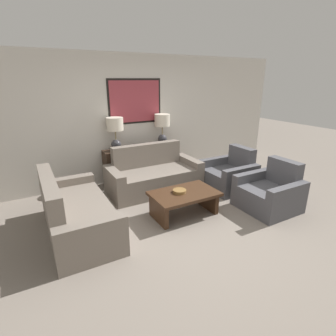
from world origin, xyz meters
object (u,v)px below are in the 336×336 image
at_px(console_table, 141,164).
at_px(armchair_near_back_wall, 229,175).
at_px(armchair_near_camera, 270,193).
at_px(couch_by_back_wall, 153,176).
at_px(table_lamp_left, 115,129).
at_px(decorative_bowl, 179,191).
at_px(coffee_table, 184,199).
at_px(couch_by_side, 75,214).
at_px(table_lamp_right, 162,125).

height_order(console_table, armchair_near_back_wall, armchair_near_back_wall).
bearing_deg(console_table, armchair_near_back_wall, -42.36).
bearing_deg(armchair_near_camera, couch_by_back_wall, 129.70).
height_order(table_lamp_left, decorative_bowl, table_lamp_left).
relative_size(console_table, coffee_table, 1.50).
bearing_deg(table_lamp_left, armchair_near_back_wall, -33.45).
xyz_separation_m(coffee_table, armchair_near_back_wall, (1.42, 0.51, -0.01)).
relative_size(table_lamp_left, couch_by_back_wall, 0.37).
bearing_deg(armchair_near_back_wall, decorative_bowl, -162.12).
bearing_deg(couch_by_side, armchair_near_camera, -15.33).
height_order(coffee_table, armchair_near_camera, armchair_near_camera).
bearing_deg(coffee_table, console_table, 89.52).
distance_m(couch_by_back_wall, armchair_near_camera, 2.20).
relative_size(decorative_bowl, armchair_near_back_wall, 0.24).
bearing_deg(table_lamp_left, console_table, 0.00).
bearing_deg(couch_by_back_wall, table_lamp_left, 130.89).
relative_size(console_table, armchair_near_back_wall, 1.81).
xyz_separation_m(couch_by_side, decorative_bowl, (1.59, -0.30, 0.13)).
bearing_deg(couch_by_back_wall, table_lamp_right, 49.11).
bearing_deg(armchair_near_camera, couch_by_side, 164.67).
bearing_deg(couch_by_back_wall, decorative_bowl, -94.32).
xyz_separation_m(table_lamp_left, couch_by_back_wall, (0.53, -0.62, -0.90)).
xyz_separation_m(console_table, armchair_near_camera, (1.40, -2.31, -0.10)).
bearing_deg(armchair_near_back_wall, table_lamp_right, 124.22).
bearing_deg(armchair_near_camera, coffee_table, 160.10).
xyz_separation_m(table_lamp_left, armchair_near_camera, (1.94, -2.31, -0.92)).
xyz_separation_m(table_lamp_right, armchair_near_back_wall, (0.87, -1.28, -0.92)).
bearing_deg(couch_by_side, console_table, 41.19).
distance_m(table_lamp_left, table_lamp_right, 1.07).
height_order(console_table, table_lamp_left, table_lamp_left).
relative_size(couch_by_back_wall, couch_by_side, 1.00).
relative_size(console_table, decorative_bowl, 7.44).
bearing_deg(armchair_near_camera, table_lamp_right, 110.67).
bearing_deg(decorative_bowl, couch_by_back_wall, 85.68).
xyz_separation_m(coffee_table, armchair_near_camera, (1.42, -0.51, -0.01)).
xyz_separation_m(couch_by_side, coffee_table, (1.66, -0.33, -0.01)).
bearing_deg(coffee_table, armchair_near_camera, -19.90).
bearing_deg(table_lamp_right, coffee_table, -107.00).
bearing_deg(armchair_near_back_wall, couch_by_side, -176.58).
bearing_deg(armchair_near_back_wall, console_table, 137.64).
xyz_separation_m(couch_by_back_wall, coffee_table, (-0.01, -1.18, -0.01)).
bearing_deg(table_lamp_right, decorative_bowl, -109.39).
height_order(coffee_table, armchair_near_back_wall, armchair_near_back_wall).
bearing_deg(armchair_near_back_wall, coffee_table, -160.10).
distance_m(armchair_near_back_wall, armchair_near_camera, 1.03).
relative_size(console_table, couch_by_side, 0.88).
height_order(couch_by_side, decorative_bowl, couch_by_side).
bearing_deg(couch_by_side, coffee_table, -11.24).
xyz_separation_m(armchair_near_back_wall, armchair_near_camera, (0.00, -1.03, 0.00)).
xyz_separation_m(table_lamp_left, coffee_table, (0.52, -1.79, -0.90)).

